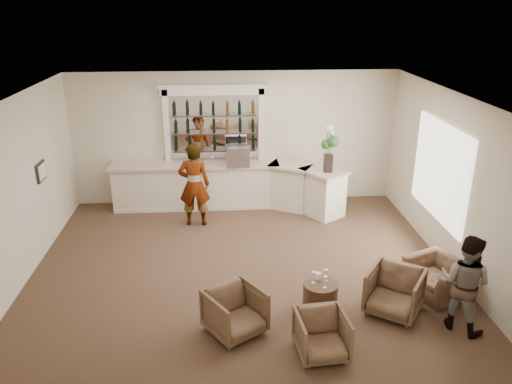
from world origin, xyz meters
TOP-DOWN VIEW (x-y plane):
  - ground at (0.00, 0.00)m, footprint 8.00×8.00m
  - room_shell at (0.16, 0.71)m, footprint 8.04×7.02m
  - bar_counter at (-0.16, 3.00)m, footprint 5.72×1.80m
  - back_bar_alcove at (-0.50, 3.41)m, footprint 2.64×0.25m
  - cocktail_table at (1.25, -1.53)m, footprint 0.58×0.58m
  - sommelier at (-0.97, 2.06)m, footprint 0.73×0.50m
  - guest at (3.36, -2.16)m, footprint 0.98×0.98m
  - armchair_left at (-0.19, -2.04)m, footprint 1.11×1.12m
  - armchair_center at (1.05, -2.66)m, footprint 0.79×0.81m
  - armchair_right at (2.45, -1.69)m, footprint 1.17×1.18m
  - armchair_far at (3.40, -1.20)m, footprint 1.18×1.24m
  - espresso_machine at (0.04, 2.91)m, footprint 0.58×0.50m
  - flower_vase at (2.11, 2.27)m, footprint 0.29×0.29m
  - wine_glass_bar_left at (0.36, 3.08)m, footprint 0.07×0.07m
  - wine_glass_bar_right at (-0.56, 2.98)m, footprint 0.07×0.07m
  - wine_glass_tbl_a at (1.13, -1.50)m, footprint 0.07×0.07m
  - wine_glass_tbl_b at (1.35, -1.45)m, footprint 0.07×0.07m
  - wine_glass_tbl_c at (1.29, -1.66)m, footprint 0.07×0.07m
  - napkin_holder at (1.23, -1.39)m, footprint 0.08×0.08m

SIDE VIEW (x-z plane):
  - ground at x=0.00m, z-range 0.00..0.00m
  - cocktail_table at x=1.25m, z-range 0.00..0.50m
  - armchair_far at x=3.40m, z-range 0.00..0.63m
  - armchair_center at x=1.05m, z-range 0.00..0.67m
  - armchair_left at x=-0.19m, z-range 0.00..0.74m
  - armchair_right at x=2.45m, z-range 0.00..0.78m
  - napkin_holder at x=1.23m, z-range 0.50..0.62m
  - bar_counter at x=-0.16m, z-range 0.00..1.14m
  - wine_glass_tbl_a at x=1.13m, z-range 0.50..0.71m
  - wine_glass_tbl_b at x=1.35m, z-range 0.50..0.71m
  - wine_glass_tbl_c at x=1.29m, z-range 0.50..0.71m
  - guest at x=3.36m, z-range 0.00..1.60m
  - sommelier at x=-0.97m, z-range 0.00..1.94m
  - wine_glass_bar_left at x=0.36m, z-range 1.14..1.35m
  - wine_glass_bar_right at x=-0.56m, z-range 1.14..1.35m
  - espresso_machine at x=0.04m, z-range 1.14..1.62m
  - flower_vase at x=2.11m, z-range 1.21..2.31m
  - back_bar_alcove at x=-0.50m, z-range 0.53..3.53m
  - room_shell at x=0.16m, z-range 0.68..4.00m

